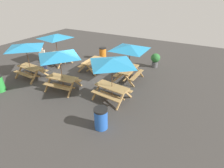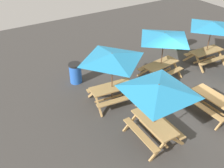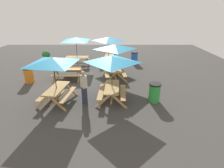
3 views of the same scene
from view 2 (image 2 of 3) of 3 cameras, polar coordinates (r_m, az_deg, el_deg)
ground_plane at (r=11.57m, az=16.56°, el=-2.23°), size 24.00×24.00×0.00m
picnic_table_0 at (r=9.57m, az=0.00°, el=5.40°), size 2.20×2.20×2.34m
picnic_table_1 at (r=13.54m, az=21.89°, el=11.81°), size 2.09×2.09×2.34m
picnic_table_2 at (r=10.58m, az=22.27°, el=-3.59°), size 1.58×1.84×0.81m
picnic_table_4 at (r=7.94m, az=10.49°, el=-1.93°), size 2.83×2.83×2.34m
picnic_table_5 at (r=11.57m, az=11.81°, el=9.96°), size 2.21×2.21×2.34m
trash_bin_blue at (r=11.76m, az=-8.35°, el=2.51°), size 0.59×0.59×0.98m
trash_bin_green at (r=15.42m, az=15.02°, el=9.64°), size 0.59×0.59×0.98m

